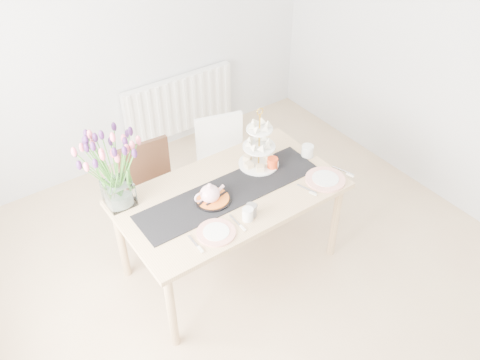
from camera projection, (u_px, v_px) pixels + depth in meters
room_shell at (282, 160)px, 3.00m from camera, size 4.50×4.50×4.50m
radiator at (180, 104)px, 5.15m from camera, size 1.20×0.08×0.60m
dining_table at (230, 200)px, 3.67m from camera, size 1.60×0.90×0.75m
chair_brown at (152, 187)px, 4.07m from camera, size 0.45×0.45×0.85m
chair_white at (224, 157)px, 4.39m from camera, size 0.51×0.51×0.84m
table_runner at (230, 191)px, 3.62m from camera, size 1.40×0.35×0.01m
tulip_vase at (112, 161)px, 3.29m from camera, size 0.67×0.67×0.58m
cake_stand at (259, 151)px, 3.78m from camera, size 0.31×0.31×0.45m
teapot at (210, 194)px, 3.50m from camera, size 0.24×0.20×0.15m
cream_jug at (307, 151)px, 3.93m from camera, size 0.11×0.11×0.09m
tart_tin at (213, 200)px, 3.53m from camera, size 0.26×0.26×0.03m
mug_grey at (251, 210)px, 3.40m from camera, size 0.09×0.09×0.09m
mug_white at (248, 214)px, 3.37m from camera, size 0.08×0.08×0.09m
mug_orange at (272, 164)px, 3.80m from camera, size 0.11×0.11×0.10m
plate_left at (216, 232)px, 3.29m from camera, size 0.26×0.26×0.01m
plate_right at (325, 179)px, 3.72m from camera, size 0.37×0.37×0.02m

